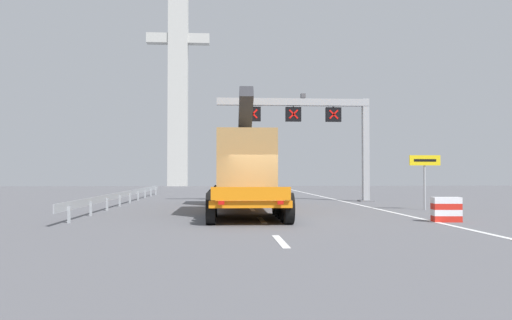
% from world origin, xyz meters
% --- Properties ---
extents(ground, '(112.00, 112.00, 0.00)m').
position_xyz_m(ground, '(0.00, 0.00, 0.00)').
color(ground, '#5B5B60').
extents(lane_markings, '(0.20, 58.48, 0.01)m').
position_xyz_m(lane_markings, '(-0.04, 21.94, 0.01)').
color(lane_markings, silver).
rests_on(lane_markings, ground).
extents(edge_line_right, '(0.20, 63.00, 0.01)m').
position_xyz_m(edge_line_right, '(6.20, 12.00, 0.01)').
color(edge_line_right, silver).
rests_on(edge_line_right, ground).
extents(overhead_lane_gantry, '(9.92, 0.90, 6.83)m').
position_xyz_m(overhead_lane_gantry, '(4.40, 13.25, 5.18)').
color(overhead_lane_gantry, '#9EA0A5').
rests_on(overhead_lane_gantry, ground).
extents(heavy_haul_truck_orange, '(3.08, 14.08, 5.30)m').
position_xyz_m(heavy_haul_truck_orange, '(-0.52, 5.97, 1.99)').
color(heavy_haul_truck_orange, orange).
rests_on(heavy_haul_truck_orange, ground).
extents(exit_sign_yellow, '(1.53, 0.15, 2.66)m').
position_xyz_m(exit_sign_yellow, '(8.33, 5.33, 2.02)').
color(exit_sign_yellow, '#9EA0A5').
rests_on(exit_sign_yellow, ground).
extents(crash_barrier_striped, '(1.03, 0.57, 0.90)m').
position_xyz_m(crash_barrier_striped, '(6.65, -0.88, 0.45)').
color(crash_barrier_striped, red).
rests_on(crash_barrier_striped, ground).
extents(guardrail_left, '(0.13, 28.41, 0.76)m').
position_xyz_m(guardrail_left, '(-7.03, 12.20, 0.56)').
color(guardrail_left, '#999EA3').
rests_on(guardrail_left, ground).
extents(bridge_pylon_distant, '(9.00, 2.00, 34.26)m').
position_xyz_m(bridge_pylon_distant, '(-7.71, 56.32, 17.52)').
color(bridge_pylon_distant, '#B7B7B2').
rests_on(bridge_pylon_distant, ground).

